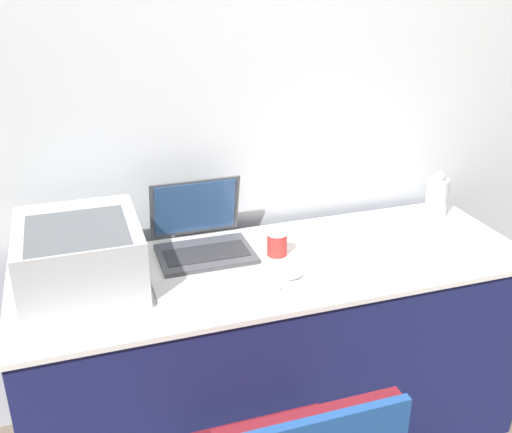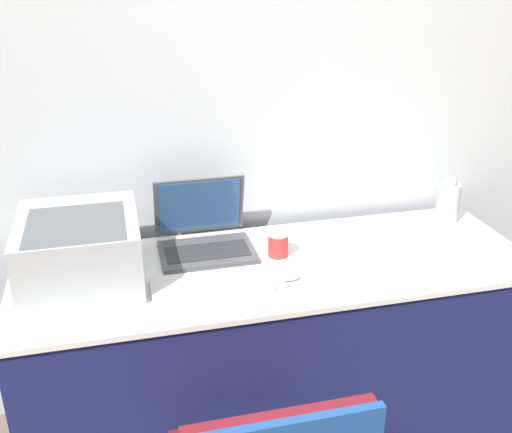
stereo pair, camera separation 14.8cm
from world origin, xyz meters
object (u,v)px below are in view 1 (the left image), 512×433
coffee_cup (277,243)px  metal_pitcher (437,196)px  printer (80,254)px  mouse (293,275)px  external_keyboard (215,286)px  laptop_left (202,237)px

coffee_cup → metal_pitcher: size_ratio=0.47×
printer → coffee_cup: 0.70m
printer → mouse: 0.72m
external_keyboard → coffee_cup: coffee_cup is taller
mouse → metal_pitcher: size_ratio=0.36×
printer → mouse: printer is taller
external_keyboard → printer: bearing=159.7°
coffee_cup → mouse: size_ratio=1.32×
coffee_cup → metal_pitcher: metal_pitcher is taller
coffee_cup → mouse: (-0.01, -0.19, -0.03)m
external_keyboard → metal_pitcher: (1.05, 0.30, 0.08)m
printer → external_keyboard: size_ratio=1.08×
printer → metal_pitcher: bearing=5.7°
printer → coffee_cup: printer is taller
printer → external_keyboard: printer is taller
mouse → metal_pitcher: bearing=22.3°
laptop_left → coffee_cup: (0.25, -0.13, -0.01)m
laptop_left → mouse: 0.40m
external_keyboard → metal_pitcher: bearing=16.0°
laptop_left → mouse: bearing=-52.1°
mouse → metal_pitcher: (0.78, 0.32, 0.07)m
laptop_left → coffee_cup: size_ratio=3.71×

